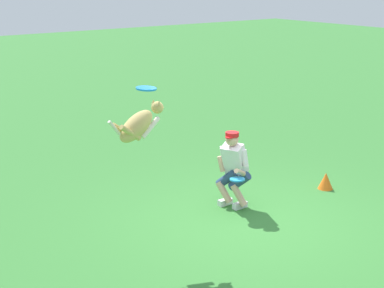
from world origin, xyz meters
name	(u,v)px	position (x,y,z in m)	size (l,w,h in m)	color
ground_plane	(249,224)	(0.00, 0.00, 0.00)	(60.00, 60.00, 0.00)	#347531
person	(233,167)	(-0.28, -0.72, 0.70)	(0.53, 0.69, 1.29)	silver
dog	(139,125)	(1.81, -0.26, 1.81)	(1.01, 0.40, 0.56)	tan
frisbee_flying	(146,88)	(1.66, -0.29, 2.28)	(0.28, 0.28, 0.02)	#1C87E5
frisbee_held	(237,179)	(-0.08, -0.39, 0.61)	(0.24, 0.24, 0.02)	#2895E1
training_cone	(326,181)	(-2.17, -0.36, 0.15)	(0.27, 0.27, 0.30)	orange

